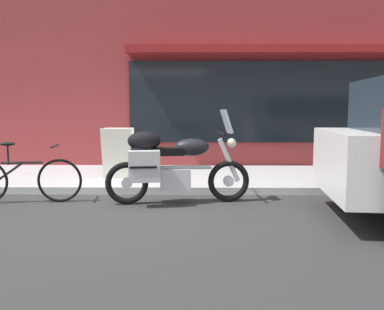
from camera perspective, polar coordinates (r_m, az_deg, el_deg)
ground_plane at (r=5.80m, az=-8.97°, el=-7.61°), size 80.00×80.00×0.00m
touring_motorcycle at (r=6.00m, az=-3.13°, el=-1.20°), size 2.15×0.83×1.39m
parked_bicycle at (r=6.59m, az=-22.63°, el=-3.10°), size 1.73×0.48×0.92m
sandwich_board_sign at (r=7.69m, az=-10.31°, el=0.29°), size 0.55×0.41×0.92m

